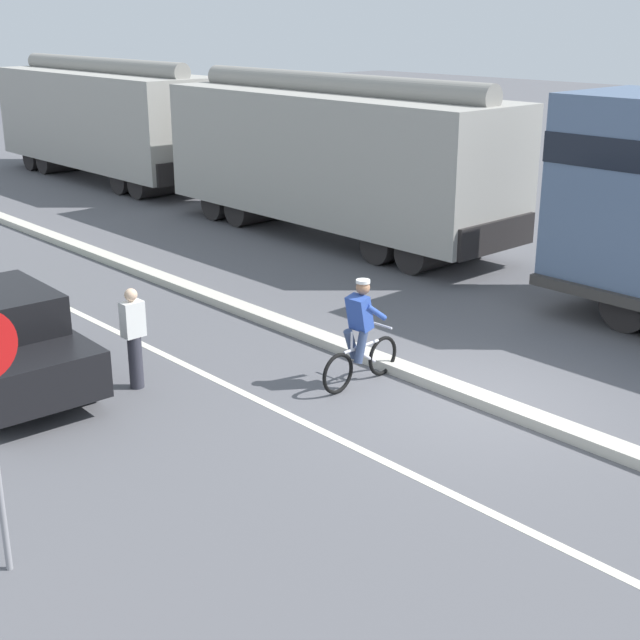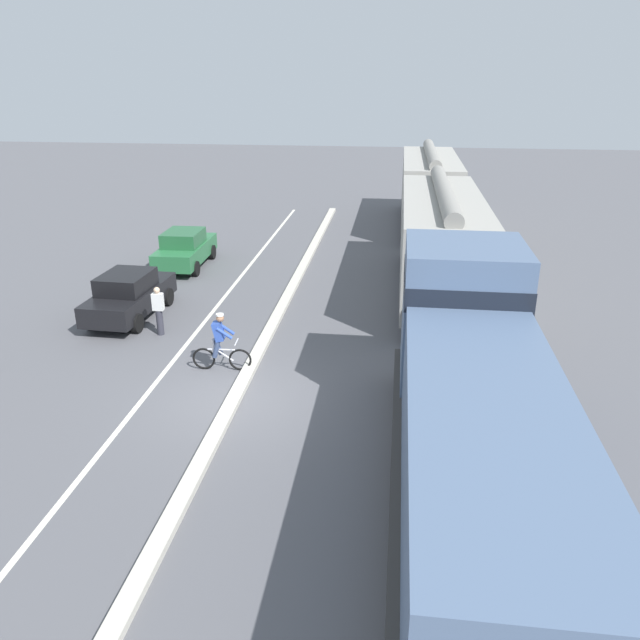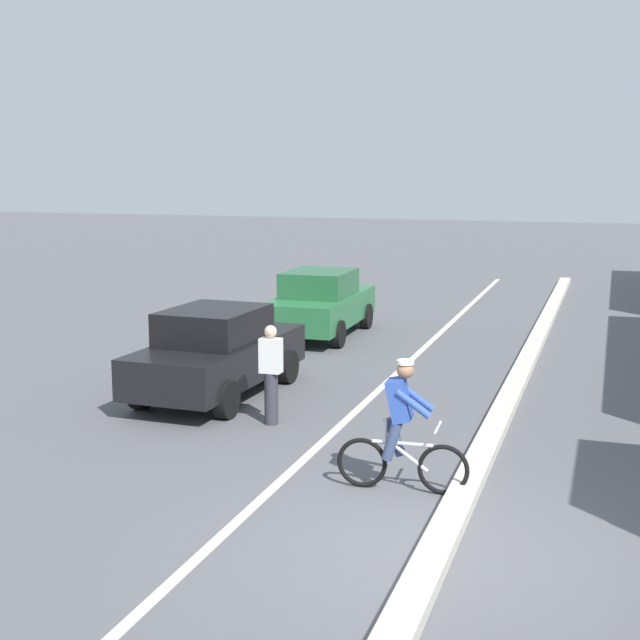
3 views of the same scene
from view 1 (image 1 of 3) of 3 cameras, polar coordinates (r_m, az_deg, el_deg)
ground_plane at (r=13.72m, az=9.92°, el=-5.17°), size 120.00×120.00×0.00m
median_curb at (r=17.71m, az=-5.48°, el=0.90°), size 0.36×36.00×0.16m
lane_stripe at (r=16.49m, az=-12.13°, el=-1.10°), size 0.14×36.00×0.01m
hopper_car_lead at (r=23.15m, az=0.87°, el=10.34°), size 2.90×10.60×4.18m
hopper_car_middle at (r=32.52m, az=-13.61°, el=12.32°), size 2.90×10.60×4.18m
cyclist at (r=13.85m, az=2.61°, el=-1.01°), size 1.71×0.48×1.71m
pedestrian_by_cars at (r=14.01m, az=-11.83°, el=-1.04°), size 0.34×0.22×1.62m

